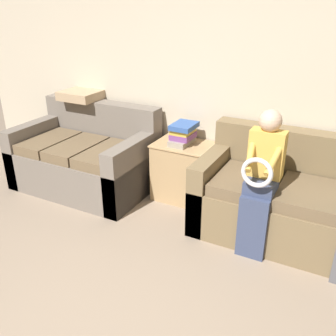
{
  "coord_description": "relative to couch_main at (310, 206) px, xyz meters",
  "views": [
    {
      "loc": [
        1.17,
        -0.84,
        2.03
      ],
      "look_at": [
        -0.13,
        1.64,
        0.75
      ],
      "focal_mm": 40.0,
      "sensor_mm": 36.0,
      "label": 1
    }
  ],
  "objects": [
    {
      "name": "wall_back",
      "position": [
        -0.96,
        0.46,
        0.94
      ],
      "size": [
        6.85,
        0.06,
        2.55
      ],
      "color": "beige",
      "rests_on": "ground_plane"
    },
    {
      "name": "side_shelf",
      "position": [
        -1.35,
        0.18,
        -0.01
      ],
      "size": [
        0.59,
        0.46,
        0.64
      ],
      "color": "tan",
      "rests_on": "ground_plane"
    },
    {
      "name": "throw_pillow",
      "position": [
        -2.73,
        0.28,
        0.65
      ],
      "size": [
        0.45,
        0.45,
        0.1
      ],
      "color": "tan",
      "rests_on": "couch_side"
    },
    {
      "name": "child_left_seated",
      "position": [
        -0.38,
        -0.36,
        0.36
      ],
      "size": [
        0.29,
        0.38,
        1.24
      ],
      "color": "#384260",
      "rests_on": "ground_plane"
    },
    {
      "name": "couch_main",
      "position": [
        0.0,
        0.0,
        0.0
      ],
      "size": [
        2.01,
        0.88,
        0.93
      ],
      "color": "brown",
      "rests_on": "ground_plane"
    },
    {
      "name": "book_stack",
      "position": [
        -1.35,
        0.18,
        0.41
      ],
      "size": [
        0.23,
        0.32,
        0.22
      ],
      "color": "gray",
      "rests_on": "side_shelf"
    },
    {
      "name": "couch_side",
      "position": [
        -2.47,
        -0.06,
        -0.0
      ],
      "size": [
        1.53,
        0.96,
        0.94
      ],
      "color": "#70665B",
      "rests_on": "ground_plane"
    }
  ]
}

